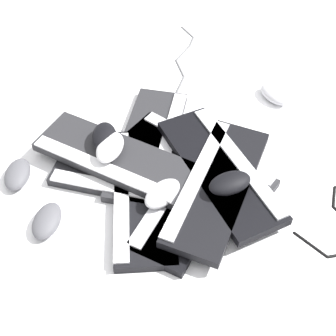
{
  "coord_description": "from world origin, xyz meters",
  "views": [
    {
      "loc": [
        0.55,
        -0.61,
        0.96
      ],
      "look_at": [
        -0.03,
        -0.03,
        0.03
      ],
      "focal_mm": 50.0,
      "sensor_mm": 36.0,
      "label": 1
    }
  ],
  "objects_px": {
    "keyboard_1": "(196,162)",
    "mouse_2": "(17,174)",
    "keyboard_0": "(192,195)",
    "mouse_6": "(47,221)",
    "keyboard_4": "(142,193)",
    "mouse_3": "(110,147)",
    "mouse_4": "(105,137)",
    "keyboard_2": "(149,143)",
    "keyboard_6": "(220,169)",
    "mouse_0": "(163,194)",
    "keyboard_5": "(114,158)",
    "mouse_1": "(230,183)",
    "keyboard_7": "(217,185)",
    "mouse_5": "(275,94)",
    "keyboard_3": "(135,178)"
  },
  "relations": [
    {
      "from": "mouse_1",
      "to": "mouse_5",
      "type": "bearing_deg",
      "value": 42.35
    },
    {
      "from": "mouse_0",
      "to": "mouse_3",
      "type": "bearing_deg",
      "value": 89.15
    },
    {
      "from": "mouse_3",
      "to": "mouse_4",
      "type": "height_order",
      "value": "same"
    },
    {
      "from": "mouse_3",
      "to": "keyboard_3",
      "type": "bearing_deg",
      "value": -111.54
    },
    {
      "from": "keyboard_7",
      "to": "mouse_5",
      "type": "height_order",
      "value": "keyboard_7"
    },
    {
      "from": "keyboard_1",
      "to": "mouse_6",
      "type": "xyz_separation_m",
      "value": [
        -0.12,
        -0.41,
        0.01
      ]
    },
    {
      "from": "keyboard_3",
      "to": "mouse_5",
      "type": "distance_m",
      "value": 0.54
    },
    {
      "from": "mouse_1",
      "to": "keyboard_4",
      "type": "bearing_deg",
      "value": 151.07
    },
    {
      "from": "keyboard_0",
      "to": "keyboard_6",
      "type": "relative_size",
      "value": 1.0
    },
    {
      "from": "keyboard_2",
      "to": "mouse_0",
      "type": "distance_m",
      "value": 0.22
    },
    {
      "from": "keyboard_4",
      "to": "mouse_6",
      "type": "distance_m",
      "value": 0.25
    },
    {
      "from": "mouse_0",
      "to": "mouse_3",
      "type": "xyz_separation_m",
      "value": [
        -0.19,
        -0.01,
        0.03
      ]
    },
    {
      "from": "keyboard_1",
      "to": "keyboard_0",
      "type": "bearing_deg",
      "value": -51.74
    },
    {
      "from": "keyboard_3",
      "to": "keyboard_0",
      "type": "bearing_deg",
      "value": 23.63
    },
    {
      "from": "keyboard_6",
      "to": "mouse_6",
      "type": "height_order",
      "value": "keyboard_6"
    },
    {
      "from": "keyboard_4",
      "to": "keyboard_5",
      "type": "xyz_separation_m",
      "value": [
        -0.12,
        0.01,
        0.03
      ]
    },
    {
      "from": "keyboard_5",
      "to": "mouse_1",
      "type": "bearing_deg",
      "value": 23.46
    },
    {
      "from": "keyboard_1",
      "to": "keyboard_4",
      "type": "height_order",
      "value": "same"
    },
    {
      "from": "keyboard_3",
      "to": "keyboard_6",
      "type": "distance_m",
      "value": 0.23
    },
    {
      "from": "keyboard_0",
      "to": "mouse_0",
      "type": "xyz_separation_m",
      "value": [
        -0.04,
        -0.07,
        0.04
      ]
    },
    {
      "from": "mouse_2",
      "to": "keyboard_0",
      "type": "bearing_deg",
      "value": -97.44
    },
    {
      "from": "mouse_2",
      "to": "keyboard_2",
      "type": "bearing_deg",
      "value": -70.04
    },
    {
      "from": "keyboard_0",
      "to": "keyboard_2",
      "type": "distance_m",
      "value": 0.22
    },
    {
      "from": "keyboard_0",
      "to": "keyboard_4",
      "type": "relative_size",
      "value": 1.08
    },
    {
      "from": "keyboard_2",
      "to": "keyboard_4",
      "type": "bearing_deg",
      "value": -48.98
    },
    {
      "from": "mouse_2",
      "to": "mouse_6",
      "type": "relative_size",
      "value": 1.0
    },
    {
      "from": "keyboard_5",
      "to": "keyboard_7",
      "type": "relative_size",
      "value": 1.0
    },
    {
      "from": "keyboard_6",
      "to": "mouse_4",
      "type": "bearing_deg",
      "value": -149.89
    },
    {
      "from": "keyboard_2",
      "to": "mouse_2",
      "type": "height_order",
      "value": "mouse_2"
    },
    {
      "from": "keyboard_0",
      "to": "keyboard_7",
      "type": "height_order",
      "value": "keyboard_7"
    },
    {
      "from": "mouse_1",
      "to": "mouse_4",
      "type": "height_order",
      "value": "same"
    },
    {
      "from": "keyboard_7",
      "to": "keyboard_3",
      "type": "bearing_deg",
      "value": -148.16
    },
    {
      "from": "mouse_0",
      "to": "mouse_3",
      "type": "relative_size",
      "value": 1.0
    },
    {
      "from": "keyboard_2",
      "to": "keyboard_5",
      "type": "distance_m",
      "value": 0.13
    },
    {
      "from": "keyboard_3",
      "to": "mouse_1",
      "type": "bearing_deg",
      "value": 28.21
    },
    {
      "from": "keyboard_3",
      "to": "mouse_6",
      "type": "bearing_deg",
      "value": -100.4
    },
    {
      "from": "mouse_0",
      "to": "keyboard_3",
      "type": "bearing_deg",
      "value": 84.98
    },
    {
      "from": "keyboard_1",
      "to": "mouse_4",
      "type": "height_order",
      "value": "mouse_4"
    },
    {
      "from": "keyboard_5",
      "to": "mouse_1",
      "type": "height_order",
      "value": "mouse_1"
    },
    {
      "from": "keyboard_2",
      "to": "mouse_0",
      "type": "xyz_separation_m",
      "value": [
        0.18,
        -0.12,
        0.04
      ]
    },
    {
      "from": "keyboard_6",
      "to": "keyboard_4",
      "type": "bearing_deg",
      "value": -118.82
    },
    {
      "from": "keyboard_2",
      "to": "keyboard_4",
      "type": "height_order",
      "value": "same"
    },
    {
      "from": "keyboard_6",
      "to": "mouse_2",
      "type": "height_order",
      "value": "keyboard_6"
    },
    {
      "from": "keyboard_6",
      "to": "mouse_5",
      "type": "height_order",
      "value": "keyboard_6"
    },
    {
      "from": "keyboard_1",
      "to": "mouse_6",
      "type": "bearing_deg",
      "value": -106.57
    },
    {
      "from": "mouse_1",
      "to": "mouse_5",
      "type": "distance_m",
      "value": 0.45
    },
    {
      "from": "keyboard_1",
      "to": "mouse_2",
      "type": "distance_m",
      "value": 0.48
    },
    {
      "from": "keyboard_1",
      "to": "keyboard_3",
      "type": "relative_size",
      "value": 1.01
    },
    {
      "from": "mouse_0",
      "to": "mouse_4",
      "type": "height_order",
      "value": "mouse_4"
    },
    {
      "from": "keyboard_7",
      "to": "mouse_5",
      "type": "xyz_separation_m",
      "value": [
        -0.13,
        0.42,
        -0.02
      ]
    }
  ]
}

